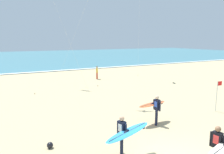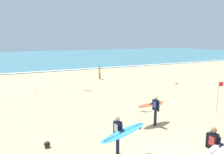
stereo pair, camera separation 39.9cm
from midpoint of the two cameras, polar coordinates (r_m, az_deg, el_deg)
The scene contains 8 objects.
ocean_water at distance 63.30m, azimuth -20.97°, elevation 4.89°, with size 160.00×60.00×0.08m, color teal.
shoreline_foam at distance 33.97m, azimuth -16.29°, elevation 1.47°, with size 160.00×0.81×0.01m, color white.
surfer_lead at distance 9.04m, azimuth 27.03°, elevation -15.86°, with size 2.60×1.10×1.71m.
surfer_trailing at distance 9.19m, azimuth 3.58°, elevation -14.30°, with size 2.39×1.17×1.71m.
surfer_third at distance 12.72m, azimuth 11.68°, elevation -7.58°, with size 2.03×1.03×1.71m.
bystander_yellow_top at distance 26.54m, azimuth -2.82°, elevation 1.19°, with size 0.30×0.46×1.59m.
lifeguard_flag at distance 16.10m, azimuth 26.68°, elevation -3.92°, with size 0.45×0.05×2.10m.
beach_ball at distance 10.63m, azimuth -15.49°, elevation -16.58°, with size 0.28×0.28×0.28m, color black.
Camera 2 is at (-5.43, -5.72, 4.81)m, focal length 35.04 mm.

